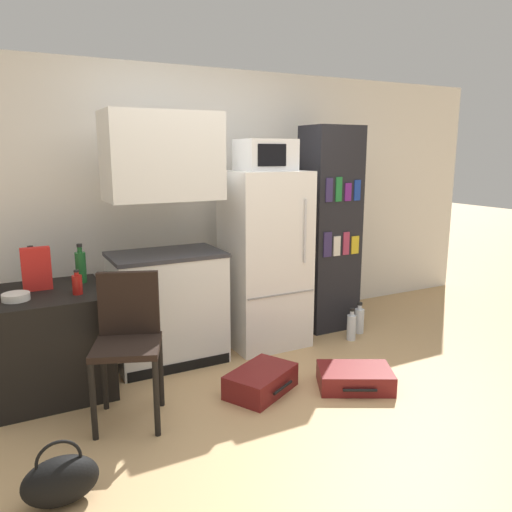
{
  "coord_description": "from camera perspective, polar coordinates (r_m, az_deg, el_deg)",
  "views": [
    {
      "loc": [
        -1.6,
        -2.39,
        1.67
      ],
      "look_at": [
        0.09,
        0.85,
        0.91
      ],
      "focal_mm": 35.0,
      "sensor_mm": 36.0,
      "label": 1
    }
  ],
  "objects": [
    {
      "name": "bottle_green_tall",
      "position": [
        3.87,
        -19.39,
        -1.11
      ],
      "size": [
        0.08,
        0.08,
        0.29
      ],
      "color": "#1E6028",
      "rests_on": "side_table"
    },
    {
      "name": "kitchen_hutch",
      "position": [
        3.97,
        -10.27,
        0.48
      ],
      "size": [
        0.87,
        0.55,
        1.96
      ],
      "color": "silver",
      "rests_on": "ground_plane"
    },
    {
      "name": "bowl",
      "position": [
        3.59,
        -25.75,
        -4.22
      ],
      "size": [
        0.17,
        0.17,
        0.05
      ],
      "color": "silver",
      "rests_on": "side_table"
    },
    {
      "name": "bookshelf",
      "position": [
        4.75,
        8.37,
        3.0
      ],
      "size": [
        0.5,
        0.39,
        1.9
      ],
      "color": "black",
      "rests_on": "ground_plane"
    },
    {
      "name": "water_bottle_middle",
      "position": [
        4.81,
        11.72,
        -7.17
      ],
      "size": [
        0.09,
        0.09,
        0.3
      ],
      "color": "silver",
      "rests_on": "ground_plane"
    },
    {
      "name": "handbag",
      "position": [
        2.79,
        -21.44,
        -22.75
      ],
      "size": [
        0.36,
        0.2,
        0.33
      ],
      "color": "black",
      "rests_on": "ground_plane"
    },
    {
      "name": "microwave",
      "position": [
        4.22,
        1.08,
        11.47
      ],
      "size": [
        0.44,
        0.37,
        0.26
      ],
      "color": "silver",
      "rests_on": "refrigerator"
    },
    {
      "name": "wall_back",
      "position": [
        4.77,
        -5.27,
        6.17
      ],
      "size": [
        6.4,
        0.1,
        2.41
      ],
      "color": "white",
      "rests_on": "ground_plane"
    },
    {
      "name": "water_bottle_front",
      "position": [
        4.62,
        10.85,
        -7.93
      ],
      "size": [
        0.08,
        0.08,
        0.3
      ],
      "color": "silver",
      "rests_on": "ground_plane"
    },
    {
      "name": "suitcase_small_flat",
      "position": [
        3.77,
        11.23,
        -13.52
      ],
      "size": [
        0.62,
        0.54,
        0.14
      ],
      "rotation": [
        0.0,
        0.0,
        -0.49
      ],
      "color": "maroon",
      "rests_on": "ground_plane"
    },
    {
      "name": "cereal_box",
      "position": [
        3.77,
        -23.81,
        -1.35
      ],
      "size": [
        0.19,
        0.07,
        0.3
      ],
      "color": "red",
      "rests_on": "side_table"
    },
    {
      "name": "bottle_wine_dark",
      "position": [
        3.98,
        -24.23,
        -1.21
      ],
      "size": [
        0.08,
        0.08,
        0.28
      ],
      "color": "black",
      "rests_on": "side_table"
    },
    {
      "name": "bottle_ketchup_red",
      "position": [
        3.57,
        -19.75,
        -3.04
      ],
      "size": [
        0.07,
        0.07,
        0.17
      ],
      "color": "#AD1914",
      "rests_on": "side_table"
    },
    {
      "name": "chair",
      "position": [
        3.26,
        -14.41,
        -8.39
      ],
      "size": [
        0.52,
        0.52,
        0.93
      ],
      "rotation": [
        0.0,
        0.0,
        -0.36
      ],
      "color": "black",
      "rests_on": "ground_plane"
    },
    {
      "name": "ground_plane",
      "position": [
        3.32,
        5.72,
        -18.39
      ],
      "size": [
        24.0,
        24.0,
        0.0
      ],
      "primitive_type": "plane",
      "color": "tan"
    },
    {
      "name": "side_table",
      "position": [
        3.84,
        -22.66,
        -9.03
      ],
      "size": [
        0.79,
        0.77,
        0.73
      ],
      "color": "black",
      "rests_on": "ground_plane"
    },
    {
      "name": "refrigerator",
      "position": [
        4.31,
        1.03,
        -0.39
      ],
      "size": [
        0.65,
        0.6,
        1.52
      ],
      "color": "white",
      "rests_on": "ground_plane"
    },
    {
      "name": "suitcase_large_flat",
      "position": [
        3.63,
        0.57,
        -14.1
      ],
      "size": [
        0.6,
        0.52,
        0.17
      ],
      "rotation": [
        0.0,
        0.0,
        0.49
      ],
      "color": "maroon",
      "rests_on": "ground_plane"
    }
  ]
}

